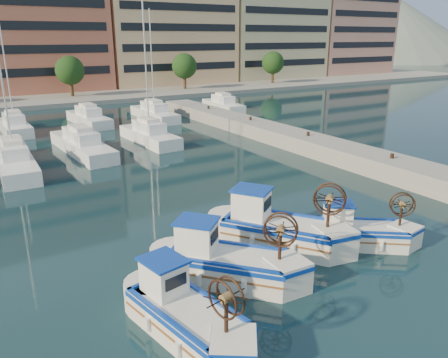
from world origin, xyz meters
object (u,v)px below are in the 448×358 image
at_px(fishing_boat_a, 184,312).
at_px(fishing_boat_d, 358,231).
at_px(fishing_boat_b, 225,261).
at_px(fishing_boat_c, 276,227).

distance_m(fishing_boat_a, fishing_boat_d, 9.26).
distance_m(fishing_boat_a, fishing_boat_b, 3.34).
height_order(fishing_boat_a, fishing_boat_d, fishing_boat_a).
xyz_separation_m(fishing_boat_a, fishing_boat_b, (2.69, 1.98, 0.06)).
relative_size(fishing_boat_a, fishing_boat_c, 0.88).
xyz_separation_m(fishing_boat_b, fishing_boat_d, (6.46, -0.59, -0.12)).
bearing_deg(fishing_boat_d, fishing_boat_b, 121.70).
bearing_deg(fishing_boat_a, fishing_boat_c, 17.20).
xyz_separation_m(fishing_boat_a, fishing_boat_c, (6.09, 3.24, 0.12)).
relative_size(fishing_boat_a, fishing_boat_b, 0.97).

